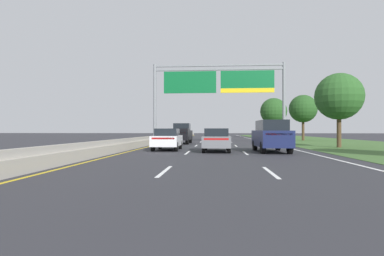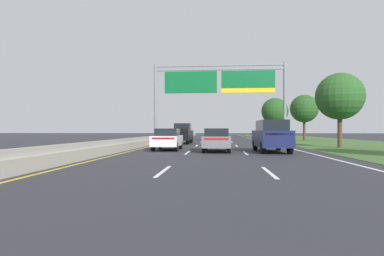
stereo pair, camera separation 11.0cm
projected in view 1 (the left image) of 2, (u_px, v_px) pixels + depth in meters
name	position (u px, v px, depth m)	size (l,w,h in m)	color
ground_plane	(216.00, 143.00, 35.21)	(220.00, 220.00, 0.00)	#2B2B30
lane_striping	(216.00, 143.00, 34.75)	(11.96, 106.00, 0.01)	white
grass_verge_right	(342.00, 143.00, 34.15)	(14.00, 110.00, 0.02)	#3D602D
median_barrier_concrete	(159.00, 140.00, 35.71)	(0.60, 110.00, 0.85)	#A8A399
overhead_sign_gantry	(218.00, 86.00, 35.07)	(15.06, 0.42, 9.08)	gray
pickup_truck_black	(181.00, 134.00, 33.31)	(2.07, 5.43, 2.20)	black
car_navy_right_lane_suv	(271.00, 136.00, 20.49)	(2.02, 4.75, 2.11)	#161E47
car_white_left_lane_sedan	(168.00, 139.00, 22.56)	(1.89, 4.43, 1.57)	silver
car_grey_centre_lane_sedan	(216.00, 139.00, 21.08)	(1.85, 4.41, 1.57)	slate
roadside_tree_mid	(339.00, 97.00, 25.67)	(3.88, 3.88, 6.21)	#4C3823
roadside_tree_far	(303.00, 109.00, 43.02)	(3.85, 3.85, 6.38)	#4C3823
roadside_tree_distant	(274.00, 111.00, 58.17)	(5.00, 5.00, 7.52)	#4C3823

